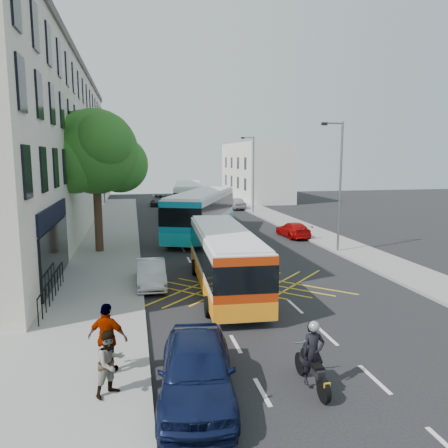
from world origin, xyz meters
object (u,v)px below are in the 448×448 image
bus_mid (202,213)px  distant_car_silver (237,203)px  lamp_near (339,180)px  bus_near (224,258)px  parked_car_blue (197,369)px  distant_car_grey (160,200)px  bus_far (188,198)px  parked_car_silver (151,273)px  pedestrian_near (110,363)px  pedestrian_far (108,338)px  red_hatchback (293,230)px  motorbike (313,357)px  street_tree (95,153)px  lamp_far (253,170)px

bus_mid → distant_car_silver: bearing=90.1°
lamp_near → bus_near: (-8.54, -6.15, -3.14)m
bus_mid → distant_car_silver: 18.05m
parked_car_blue → distant_car_grey: parked_car_blue is taller
bus_far → parked_car_silver: (-4.93, -25.13, -1.15)m
pedestrian_near → pedestrian_far: size_ratio=0.85×
parked_car_silver → red_hatchback: parked_car_silver is taller
red_hatchback → distant_car_silver: bearing=-92.9°
parked_car_silver → pedestrian_near: bearing=-97.4°
parked_car_blue → red_hatchback: size_ratio=1.17×
motorbike → parked_car_blue: motorbike is taller
distant_car_grey → pedestrian_near: (-4.00, -44.69, 0.31)m
street_tree → pedestrian_far: 17.20m
bus_mid → motorbike: size_ratio=5.96×
parked_car_blue → parked_car_silver: 10.06m
lamp_near → parked_car_blue: bearing=-126.6°
bus_mid → motorbike: bearing=-69.6°
lamp_far → parked_car_blue: (-11.10, -34.95, -3.83)m
bus_far → red_hatchback: bus_far is taller
bus_mid → bus_far: 12.66m
street_tree → pedestrian_far: bearing=-85.1°
street_tree → pedestrian_near: bearing=-85.1°
bus_mid → motorbike: 22.65m
bus_far → parked_car_silver: bus_far is taller
red_hatchback → distant_car_silver: (0.00, 18.48, 0.12)m
bus_near → parked_car_silver: bearing=162.4°
motorbike → distant_car_grey: 45.19m
bus_far → red_hatchback: (6.17, -14.41, -1.19)m
lamp_near → bus_mid: size_ratio=0.65×
bus_mid → pedestrian_near: bus_mid is taller
lamp_near → motorbike: size_ratio=3.85×
street_tree → bus_mid: 9.71m
bus_far → pedestrian_far: size_ratio=6.20×
lamp_far → motorbike: size_ratio=3.85×
street_tree → red_hatchback: 15.40m
lamp_far → bus_near: size_ratio=0.79×
street_tree → distant_car_grey: 28.27m
street_tree → parked_car_silver: 10.14m
parked_car_silver → distant_car_silver: distant_car_silver is taller
street_tree → parked_car_silver: street_tree is taller
motorbike → red_hatchback: motorbike is taller
street_tree → bus_mid: bearing=32.2°
bus_near → pedestrian_near: size_ratio=6.05×
street_tree → distant_car_grey: street_tree is taller
parked_car_silver → distant_car_silver: bearing=70.0°
street_tree → parked_car_blue: 19.09m
parked_car_blue → red_hatchback: bearing=71.0°
parked_car_silver → pedestrian_far: 8.61m
pedestrian_near → pedestrian_far: (-0.12, 1.19, 0.15)m
bus_mid → pedestrian_near: bearing=-82.6°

